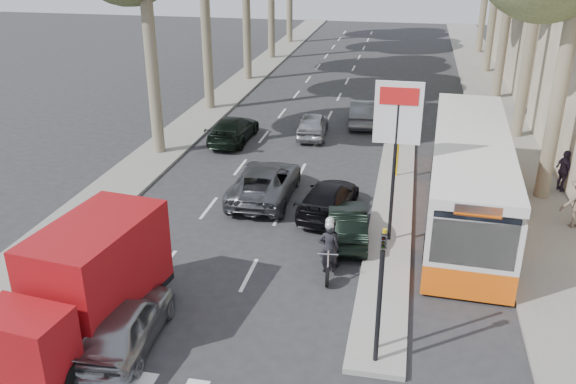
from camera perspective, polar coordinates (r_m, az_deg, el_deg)
name	(u,v)px	position (r m, az deg, el deg)	size (l,w,h in m)	color
ground	(262,315)	(17.33, -2.49, -11.41)	(120.00, 120.00, 0.00)	#28282B
sidewalk_right	(492,102)	(40.32, 18.55, 8.03)	(3.20, 70.00, 0.12)	gray
median_left	(247,79)	(44.46, -3.88, 10.51)	(2.40, 64.00, 0.12)	gray
traffic_island	(396,177)	(26.65, 10.05, 1.40)	(1.50, 26.00, 0.16)	gray
billboard	(396,140)	(19.78, 10.08, 4.79)	(1.50, 12.10, 5.60)	yellow
traffic_light_island	(381,278)	(14.34, 8.69, -7.96)	(0.16, 0.41, 3.60)	black
silver_hatchback	(126,323)	(16.35, -14.96, -11.80)	(1.59, 3.95, 1.35)	#919398
dark_hatchback	(347,223)	(21.02, 5.54, -2.94)	(1.28, 3.68, 1.21)	black
queue_car_a	(265,182)	(24.15, -2.17, 0.96)	(2.28, 4.94, 1.37)	#4B4D53
queue_car_b	(328,198)	(22.92, 3.78, -0.59)	(1.67, 4.11, 1.19)	black
queue_car_c	(313,125)	(31.66, 2.32, 6.33)	(1.49, 3.70, 1.26)	#B0B2B8
queue_car_d	(363,112)	(33.94, 7.05, 7.42)	(1.43, 4.11, 1.35)	#54575D
queue_car_e	(233,129)	(30.97, -5.15, 5.87)	(1.78, 4.38, 1.27)	black
red_truck	(86,282)	(16.59, -18.34, -8.02)	(2.75, 5.77, 2.97)	black
city_bus	(469,174)	(23.16, 16.54, 1.59)	(3.17, 12.17, 3.18)	#FA5E0D
motorcycle	(329,247)	(19.04, 3.86, -5.11)	(0.81, 2.12, 1.80)	black
pedestrian_near	(564,171)	(26.87, 24.42, 1.83)	(1.00, 0.49, 1.71)	#43344E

